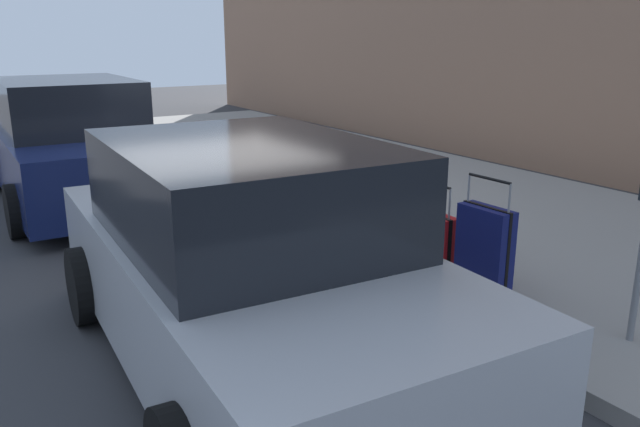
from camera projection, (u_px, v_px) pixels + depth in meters
The scene contains 13 objects.
ground_plane at pixel (218, 209), 8.64m from camera, with size 40.00×40.00×0.00m, color #333335.
sidewalk_curb at pixel (367, 182), 9.91m from camera, with size 18.00×5.00×0.14m, color gray.
suitcase_navy_0 at pixel (484, 251), 5.39m from camera, with size 0.51×0.20×1.03m.
suitcase_red_1 at pixel (432, 243), 5.92m from camera, with size 0.50×0.26×0.87m.
suitcase_black_2 at pixel (392, 222), 6.34m from camera, with size 0.40×0.27×1.04m.
suitcase_teal_3 at pixel (363, 210), 6.84m from camera, with size 0.49×0.19×0.92m.
suitcase_maroon_4 at pixel (334, 201), 7.30m from camera, with size 0.37×0.24×0.84m.
suitcase_silver_5 at pixel (310, 187), 7.68m from camera, with size 0.39×0.27×1.00m.
suitcase_olive_6 at pixel (288, 184), 8.11m from camera, with size 0.42×0.24×0.89m.
fire_hydrant at pixel (254, 165), 8.94m from camera, with size 0.39×0.21×0.71m.
bollard_post at pixel (224, 160), 9.42m from camera, with size 0.15×0.15×0.70m, color #333338.
parked_car_silver_0 at pixel (247, 265), 4.41m from camera, with size 4.30×2.18×1.62m.
parked_car_navy_1 at pixel (72, 146), 8.82m from camera, with size 4.46×2.12×1.70m.
Camera 1 is at (-7.76, 3.32, 2.31)m, focal length 35.79 mm.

